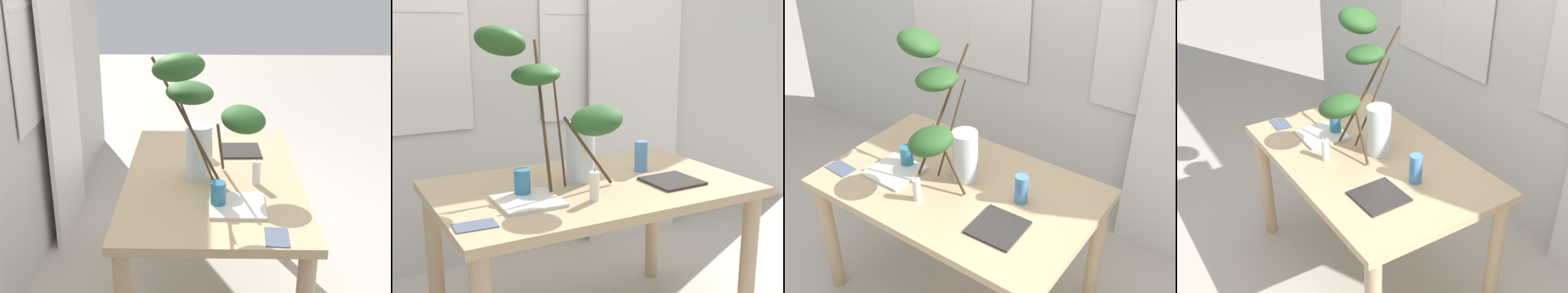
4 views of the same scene
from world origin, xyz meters
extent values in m
plane|color=#B7AD9E|center=(0.00, 0.00, 0.00)|extent=(14.00, 14.00, 0.00)
cube|color=beige|center=(0.00, 1.09, 1.31)|extent=(5.10, 0.12, 2.62)
cube|color=tan|center=(0.00, 0.00, 0.74)|extent=(1.36, 0.86, 0.04)
cylinder|color=tan|center=(-0.62, -0.37, 0.36)|extent=(0.08, 0.08, 0.72)
cylinder|color=tan|center=(-0.62, 0.37, 0.36)|extent=(0.08, 0.08, 0.72)
cylinder|color=tan|center=(0.62, 0.37, 0.36)|extent=(0.08, 0.08, 0.72)
cylinder|color=silver|center=(-0.01, 0.07, 0.89)|extent=(0.13, 0.13, 0.27)
cylinder|color=silver|center=(-0.01, 0.07, 0.80)|extent=(0.12, 0.12, 0.09)
cylinder|color=#47331E|center=(-0.11, 0.09, 1.00)|extent=(0.05, 0.20, 0.48)
ellipsoid|color=#285123|center=(-0.20, 0.11, 1.24)|extent=(0.25, 0.25, 0.11)
cylinder|color=#47331E|center=(-0.17, 0.11, 1.07)|extent=(0.10, 0.34, 0.62)
ellipsoid|color=#285123|center=(-0.34, 0.15, 1.38)|extent=(0.27, 0.27, 0.20)
cylinder|color=#47331E|center=(-0.03, -0.04, 0.92)|extent=(0.22, 0.05, 0.31)
ellipsoid|color=#285123|center=(-0.05, -0.14, 1.07)|extent=(0.26, 0.26, 0.17)
cylinder|color=teal|center=(-0.32, -0.02, 0.81)|extent=(0.07, 0.07, 0.11)
cylinder|color=#4C84BC|center=(0.32, 0.07, 0.83)|extent=(0.06, 0.06, 0.15)
cube|color=silver|center=(-0.33, -0.10, 0.76)|extent=(0.25, 0.25, 0.01)
cube|color=#2D2B28|center=(0.33, -0.15, 0.76)|extent=(0.23, 0.23, 0.01)
cube|color=#4C566B|center=(-0.59, -0.24, 0.76)|extent=(0.15, 0.10, 0.00)
cylinder|color=silver|center=(-0.09, -0.21, 0.82)|extent=(0.04, 0.04, 0.12)
cylinder|color=black|center=(-0.09, -0.21, 0.88)|extent=(0.00, 0.00, 0.01)
camera|label=1|loc=(-2.41, 0.04, 1.83)|focal=48.79mm
camera|label=2|loc=(-1.05, -1.89, 1.43)|focal=46.94mm
camera|label=3|loc=(1.24, -1.57, 2.26)|focal=46.09mm
camera|label=4|loc=(1.94, -1.21, 2.14)|focal=46.70mm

